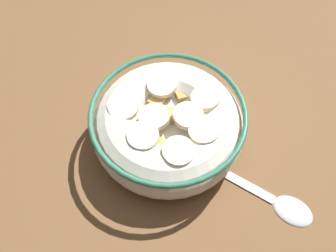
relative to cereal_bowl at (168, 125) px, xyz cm
name	(u,v)px	position (x,y,z in cm)	size (l,w,h in cm)	color
ground_plane	(168,143)	(-0.01, 0.00, -4.24)	(113.64, 113.64, 2.00)	brown
cereal_bowl	(168,125)	(0.00, 0.00, 0.00)	(17.52, 17.52, 6.44)	silver
spoon	(274,199)	(12.87, -5.62, -2.91)	(16.25, 8.14, 0.80)	silver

